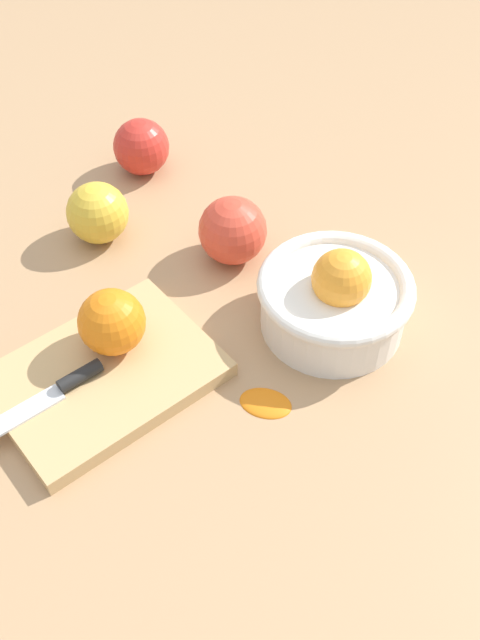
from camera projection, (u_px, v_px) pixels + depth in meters
The scene contains 9 objects.
ground_plane at pixel (159, 332), 0.77m from camera, with size 2.40×2.40×0.00m, color tan.
bowl at pixel (335, 298), 0.74m from camera, with size 0.16×0.16×0.10m.
cutting_board at pixel (106, 376), 0.72m from camera, with size 0.21×0.16×0.02m, color tan.
orange_on_board at pixel (112, 322), 0.71m from camera, with size 0.07×0.07×0.07m, color orange.
knife at pixel (50, 395), 0.68m from camera, with size 0.15×0.06×0.01m.
apple_front_left at pixel (98, 213), 0.84m from camera, with size 0.07×0.07×0.07m, color gold.
apple_mid_left at pixel (233, 230), 0.82m from camera, with size 0.08×0.08×0.08m, color #D6422D.
apple_front_left_2 at pixel (141, 147), 0.93m from camera, with size 0.07×0.07×0.07m, color red.
citrus_peel at pixel (266, 401), 0.70m from camera, with size 0.05×0.04×0.01m, color orange.
Camera 1 is at (0.35, 0.37, 0.58)m, focal length 40.65 mm.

